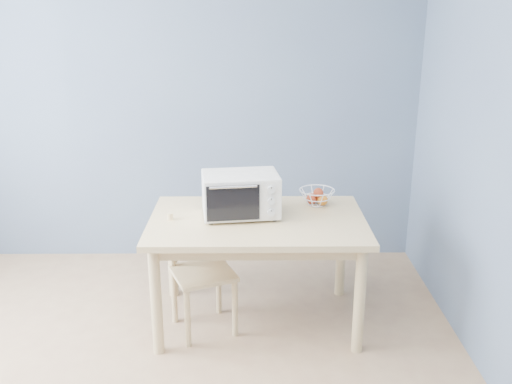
{
  "coord_description": "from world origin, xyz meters",
  "views": [
    {
      "loc": [
        0.65,
        -2.31,
        2.08
      ],
      "look_at": [
        0.68,
        1.14,
        0.93
      ],
      "focal_mm": 40.0,
      "sensor_mm": 36.0,
      "label": 1
    }
  ],
  "objects_px": {
    "toaster_oven": "(238,194)",
    "dining_chair": "(201,273)",
    "dining_table": "(257,233)",
    "fruit_basket": "(317,196)"
  },
  "relations": [
    {
      "from": "toaster_oven",
      "to": "dining_chair",
      "type": "distance_m",
      "value": 0.57
    },
    {
      "from": "dining_table",
      "to": "dining_chair",
      "type": "relative_size",
      "value": 1.76
    },
    {
      "from": "dining_table",
      "to": "dining_chair",
      "type": "distance_m",
      "value": 0.45
    },
    {
      "from": "toaster_oven",
      "to": "dining_chair",
      "type": "xyz_separation_m",
      "value": [
        -0.24,
        -0.12,
        -0.51
      ]
    },
    {
      "from": "dining_table",
      "to": "fruit_basket",
      "type": "bearing_deg",
      "value": 32.1
    },
    {
      "from": "toaster_oven",
      "to": "dining_table",
      "type": "bearing_deg",
      "value": -28.36
    },
    {
      "from": "dining_table",
      "to": "dining_chair",
      "type": "bearing_deg",
      "value": -169.87
    },
    {
      "from": "dining_chair",
      "to": "toaster_oven",
      "type": "bearing_deg",
      "value": 3.07
    },
    {
      "from": "toaster_oven",
      "to": "fruit_basket",
      "type": "height_order",
      "value": "toaster_oven"
    },
    {
      "from": "dining_table",
      "to": "fruit_basket",
      "type": "relative_size",
      "value": 4.72
    }
  ]
}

